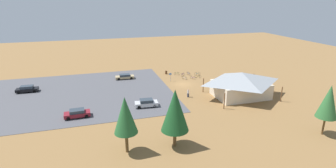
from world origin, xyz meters
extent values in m
plane|color=olive|center=(0.00, 0.00, 0.00)|extent=(160.00, 160.00, 0.00)
cube|color=#4C4C51|center=(26.15, -0.10, 0.03)|extent=(43.94, 31.64, 0.05)
cube|color=beige|center=(-8.63, 11.16, 1.58)|extent=(10.51, 7.49, 3.15)
pyramid|color=#93999E|center=(-8.63, 11.16, 4.22)|extent=(12.99, 9.97, 2.13)
cylinder|color=brown|center=(-14.94, 6.36, 1.58)|extent=(0.20, 0.20, 3.15)
cylinder|color=brown|center=(-2.32, 6.36, 1.58)|extent=(0.20, 0.20, 3.15)
cylinder|color=brown|center=(-14.94, 15.96, 1.58)|extent=(0.20, 0.20, 3.15)
cylinder|color=brown|center=(-2.32, 15.96, 1.58)|extent=(0.20, 0.20, 3.15)
cylinder|color=brown|center=(1.54, -9.65, 0.45)|extent=(0.60, 0.60, 0.90)
cylinder|color=#99999E|center=(2.36, -3.04, 1.10)|extent=(0.08, 0.08, 2.20)
cube|color=#1959B2|center=(2.36, -3.04, 1.90)|extent=(0.56, 0.04, 0.40)
cylinder|color=brown|center=(-12.13, 28.82, 1.42)|extent=(0.29, 0.29, 2.83)
cone|color=#2D6633|center=(-12.13, 28.82, 5.36)|extent=(2.93, 2.93, 5.06)
cylinder|color=brown|center=(10.45, 25.57, 1.25)|extent=(0.47, 0.47, 2.50)
cone|color=#194C23|center=(10.45, 25.57, 5.46)|extent=(3.82, 3.82, 5.92)
cylinder|color=brown|center=(17.06, 25.17, 1.47)|extent=(0.42, 0.42, 2.94)
cone|color=#235B2D|center=(17.06, 25.17, 5.44)|extent=(3.12, 3.12, 5.01)
torus|color=black|center=(-1.55, -7.80, 0.34)|extent=(0.63, 0.32, 0.67)
torus|color=black|center=(-0.58, -8.24, 0.34)|extent=(0.63, 0.32, 0.67)
cylinder|color=#1E7F38|center=(-1.06, -8.02, 0.45)|extent=(0.90, 0.44, 0.04)
cylinder|color=#1E7F38|center=(-1.24, -7.94, 0.54)|extent=(0.04, 0.04, 0.41)
cube|color=black|center=(-1.24, -7.94, 0.75)|extent=(0.22, 0.16, 0.05)
cylinder|color=#1E7F38|center=(-0.68, -8.20, 0.57)|extent=(0.04, 0.04, 0.46)
cylinder|color=black|center=(-0.68, -8.20, 0.80)|extent=(0.23, 0.45, 0.03)
torus|color=black|center=(-4.12, -2.70, 0.34)|extent=(0.52, 0.51, 0.69)
torus|color=black|center=(-3.40, -3.41, 0.34)|extent=(0.52, 0.51, 0.69)
cylinder|color=#722D9E|center=(-3.76, -3.06, 0.46)|extent=(0.69, 0.68, 0.04)
cylinder|color=#722D9E|center=(-3.89, -2.93, 0.54)|extent=(0.04, 0.04, 0.39)
cube|color=black|center=(-3.89, -2.93, 0.74)|extent=(0.20, 0.20, 0.05)
cylinder|color=#722D9E|center=(-3.47, -3.34, 0.56)|extent=(0.04, 0.04, 0.43)
cylinder|color=black|center=(-3.47, -3.34, 0.77)|extent=(0.36, 0.37, 0.03)
torus|color=black|center=(-11.56, 2.07, 0.36)|extent=(0.67, 0.31, 0.71)
torus|color=black|center=(-10.58, 2.48, 0.36)|extent=(0.67, 0.31, 0.71)
cylinder|color=orange|center=(-11.07, 2.28, 0.47)|extent=(0.91, 0.41, 0.04)
cylinder|color=orange|center=(-11.24, 2.20, 0.56)|extent=(0.04, 0.04, 0.41)
cube|color=black|center=(-11.24, 2.20, 0.76)|extent=(0.22, 0.15, 0.05)
cylinder|color=orange|center=(-10.68, 2.44, 0.60)|extent=(0.04, 0.04, 0.49)
cylinder|color=black|center=(-10.68, 2.44, 0.84)|extent=(0.22, 0.46, 0.03)
torus|color=black|center=(-5.87, -3.63, 0.34)|extent=(0.63, 0.33, 0.68)
torus|color=black|center=(-4.93, -4.08, 0.34)|extent=(0.63, 0.33, 0.68)
cylinder|color=yellow|center=(-5.40, -3.86, 0.45)|extent=(0.89, 0.44, 0.04)
cylinder|color=yellow|center=(-5.57, -3.77, 0.54)|extent=(0.04, 0.04, 0.39)
cube|color=black|center=(-5.57, -3.77, 0.73)|extent=(0.22, 0.16, 0.05)
cylinder|color=yellow|center=(-5.02, -4.03, 0.57)|extent=(0.04, 0.04, 0.46)
cylinder|color=black|center=(-5.02, -4.03, 0.80)|extent=(0.23, 0.45, 0.03)
torus|color=black|center=(-1.92, -3.22, 0.33)|extent=(0.40, 0.57, 0.66)
torus|color=black|center=(-1.36, -4.05, 0.33)|extent=(0.40, 0.57, 0.66)
cylinder|color=silver|center=(-1.64, -3.63, 0.44)|extent=(0.54, 0.78, 0.04)
cylinder|color=silver|center=(-1.74, -3.49, 0.53)|extent=(0.04, 0.04, 0.39)
cube|color=black|center=(-1.74, -3.49, 0.72)|extent=(0.18, 0.21, 0.05)
cylinder|color=silver|center=(-1.42, -3.96, 0.57)|extent=(0.04, 0.04, 0.49)
cylinder|color=black|center=(-1.42, -3.96, 0.81)|extent=(0.42, 0.30, 0.03)
torus|color=black|center=(-13.01, 2.62, 0.36)|extent=(0.40, 0.63, 0.71)
torus|color=black|center=(-13.52, 3.46, 0.36)|extent=(0.40, 0.63, 0.71)
cylinder|color=black|center=(-13.26, 3.04, 0.47)|extent=(0.50, 0.79, 0.04)
cylinder|color=black|center=(-13.17, 2.89, 0.57)|extent=(0.04, 0.04, 0.43)
cube|color=black|center=(-13.17, 2.89, 0.79)|extent=(0.17, 0.21, 0.05)
cylinder|color=black|center=(-13.47, 3.38, 0.59)|extent=(0.04, 0.04, 0.47)
cylinder|color=black|center=(-13.47, 3.38, 0.83)|extent=(0.43, 0.28, 0.03)
torus|color=black|center=(-4.05, -6.40, 0.37)|extent=(0.20, 0.73, 0.74)
torus|color=black|center=(-3.83, -7.40, 0.37)|extent=(0.20, 0.73, 0.74)
cylinder|color=#2347B7|center=(-3.94, -6.90, 0.50)|extent=(0.24, 0.93, 0.04)
cylinder|color=#2347B7|center=(-3.98, -6.72, 0.59)|extent=(0.04, 0.04, 0.43)
cube|color=black|center=(-3.98, -6.72, 0.80)|extent=(0.12, 0.21, 0.05)
cylinder|color=#2347B7|center=(-3.85, -7.30, 0.59)|extent=(0.04, 0.04, 0.44)
cylinder|color=black|center=(-3.85, -7.30, 0.81)|extent=(0.48, 0.14, 0.03)
torus|color=black|center=(-17.08, 2.15, 0.32)|extent=(0.63, 0.23, 0.65)
torus|color=black|center=(-16.08, 2.46, 0.32)|extent=(0.63, 0.23, 0.65)
cylinder|color=#B7B7BC|center=(-16.58, 2.30, 0.43)|extent=(0.93, 0.32, 0.04)
cylinder|color=#B7B7BC|center=(-16.76, 2.25, 0.51)|extent=(0.04, 0.04, 0.38)
cube|color=black|center=(-16.76, 2.25, 0.70)|extent=(0.21, 0.13, 0.05)
cylinder|color=#B7B7BC|center=(-16.18, 2.43, 0.55)|extent=(0.04, 0.04, 0.45)
cylinder|color=black|center=(-16.18, 2.43, 0.77)|extent=(0.17, 0.47, 0.03)
torus|color=black|center=(-5.70, -6.30, 0.35)|extent=(0.70, 0.19, 0.70)
torus|color=black|center=(-6.63, -6.09, 0.35)|extent=(0.70, 0.19, 0.70)
cylinder|color=#197A7F|center=(-6.17, -6.20, 0.47)|extent=(0.86, 0.23, 0.04)
cylinder|color=#197A7F|center=(-6.00, -6.23, 0.58)|extent=(0.04, 0.04, 0.45)
cube|color=black|center=(-6.00, -6.23, 0.80)|extent=(0.21, 0.12, 0.05)
cylinder|color=#197A7F|center=(-6.54, -6.11, 0.61)|extent=(0.04, 0.04, 0.51)
cylinder|color=black|center=(-6.54, -6.11, 0.86)|extent=(0.14, 0.48, 0.03)
torus|color=black|center=(-16.16, 4.40, 0.35)|extent=(0.64, 0.39, 0.71)
torus|color=black|center=(-15.33, 4.87, 0.35)|extent=(0.64, 0.39, 0.71)
cylinder|color=red|center=(-15.75, 4.64, 0.47)|extent=(0.78, 0.47, 0.04)
cylinder|color=red|center=(-15.90, 4.55, 0.54)|extent=(0.04, 0.04, 0.38)
cube|color=black|center=(-15.90, 4.55, 0.73)|extent=(0.21, 0.17, 0.05)
cylinder|color=red|center=(-15.42, 4.83, 0.57)|extent=(0.04, 0.04, 0.42)
cylinder|color=black|center=(-15.42, 4.83, 0.78)|extent=(0.27, 0.43, 0.03)
torus|color=black|center=(-16.09, 0.48, 0.36)|extent=(0.56, 0.52, 0.72)
torus|color=black|center=(-15.32, -0.22, 0.36)|extent=(0.56, 0.52, 0.72)
cylinder|color=#1E7F38|center=(-15.70, 0.13, 0.48)|extent=(0.73, 0.67, 0.04)
cylinder|color=#1E7F38|center=(-15.84, 0.25, 0.59)|extent=(0.04, 0.04, 0.46)
cube|color=black|center=(-15.84, 0.25, 0.82)|extent=(0.20, 0.19, 0.05)
cylinder|color=#1E7F38|center=(-15.40, -0.15, 0.59)|extent=(0.04, 0.04, 0.45)
cylinder|color=black|center=(-15.40, -0.15, 0.81)|extent=(0.35, 0.38, 0.03)
torus|color=black|center=(-2.58, -6.96, 0.36)|extent=(0.56, 0.51, 0.72)
torus|color=black|center=(-1.82, -6.27, 0.36)|extent=(0.56, 0.51, 0.72)
cylinder|color=#722D9E|center=(-2.20, -6.62, 0.48)|extent=(0.73, 0.66, 0.04)
cylinder|color=#722D9E|center=(-2.34, -6.74, 0.57)|extent=(0.04, 0.04, 0.43)
cube|color=black|center=(-2.34, -6.74, 0.79)|extent=(0.20, 0.19, 0.05)
cylinder|color=#722D9E|center=(-1.89, -6.34, 0.58)|extent=(0.04, 0.04, 0.43)
cylinder|color=black|center=(-1.89, -6.34, 0.79)|extent=(0.35, 0.38, 0.03)
cube|color=#BCBCC1|center=(11.39, 10.90, 0.62)|extent=(4.47, 2.23, 0.70)
cube|color=#2D3842|center=(11.39, 10.90, 1.24)|extent=(2.55, 1.85, 0.55)
cylinder|color=black|center=(12.92, 11.60, 0.37)|extent=(0.66, 0.27, 0.64)
cylinder|color=black|center=(12.78, 9.95, 0.37)|extent=(0.66, 0.27, 0.64)
cylinder|color=black|center=(9.99, 11.85, 0.37)|extent=(0.66, 0.27, 0.64)
cylinder|color=black|center=(9.85, 10.20, 0.37)|extent=(0.66, 0.27, 0.64)
cube|color=tan|center=(12.99, -8.16, 0.55)|extent=(4.75, 2.00, 0.55)
cube|color=#2D3842|center=(12.99, -8.16, 1.06)|extent=(2.68, 1.70, 0.47)
cylinder|color=black|center=(14.62, -7.43, 0.37)|extent=(0.65, 0.25, 0.64)
cylinder|color=black|center=(14.55, -9.02, 0.37)|extent=(0.65, 0.25, 0.64)
cylinder|color=black|center=(11.44, -7.30, 0.37)|extent=(0.65, 0.25, 0.64)
cylinder|color=black|center=(11.37, -8.88, 0.37)|extent=(0.65, 0.25, 0.64)
cube|color=black|center=(34.87, -4.46, 0.59)|extent=(4.53, 1.84, 0.63)
cube|color=#2D3842|center=(34.87, -4.46, 1.19)|extent=(2.55, 1.60, 0.58)
cylinder|color=black|center=(36.41, -3.70, 0.37)|extent=(0.64, 0.23, 0.64)
cylinder|color=black|center=(36.39, -5.26, 0.37)|extent=(0.64, 0.23, 0.64)
cylinder|color=black|center=(33.35, -3.66, 0.37)|extent=(0.64, 0.23, 0.64)
cylinder|color=black|center=(33.32, -5.21, 0.37)|extent=(0.64, 0.23, 0.64)
cube|color=maroon|center=(23.86, 12.02, 0.60)|extent=(4.42, 2.07, 0.66)
cube|color=#2D3842|center=(23.86, 12.02, 1.19)|extent=(2.50, 1.76, 0.52)
cylinder|color=black|center=(25.30, 12.91, 0.37)|extent=(0.65, 0.25, 0.64)
cylinder|color=black|center=(25.38, 11.25, 0.37)|extent=(0.65, 0.25, 0.64)
cylinder|color=black|center=(22.35, 12.78, 0.37)|extent=(0.65, 0.25, 0.64)
cylinder|color=black|center=(22.42, 11.12, 0.37)|extent=(0.65, 0.25, 0.64)
cube|color=#2D3347|center=(1.96, 8.35, 0.42)|extent=(0.35, 0.28, 0.84)
cylinder|color=silver|center=(1.96, 8.35, 1.16)|extent=(0.36, 0.36, 0.64)
sphere|color=tan|center=(1.96, 8.35, 1.60)|extent=(0.24, 0.24, 0.24)
camera|label=1|loc=(20.42, 55.98, 19.77)|focal=27.82mm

